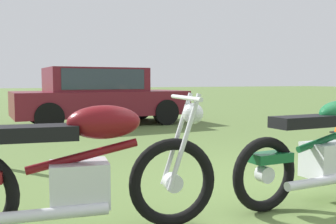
{
  "coord_description": "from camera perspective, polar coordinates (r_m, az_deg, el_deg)",
  "views": [
    {
      "loc": [
        -2.69,
        -2.72,
        1.11
      ],
      "look_at": [
        -0.37,
        2.25,
        0.66
      ],
      "focal_mm": 40.56,
      "sensor_mm": 36.0,
      "label": 1
    }
  ],
  "objects": [
    {
      "name": "motorcycle_green",
      "position": [
        3.81,
        22.83,
        -5.19
      ],
      "size": [
        2.05,
        0.64,
        1.02
      ],
      "rotation": [
        0.0,
        0.0,
        0.01
      ],
      "color": "black",
      "rests_on": "ground"
    },
    {
      "name": "ground_plane",
      "position": [
        3.98,
        19.25,
        -11.73
      ],
      "size": [
        120.0,
        120.0,
        0.0
      ],
      "primitive_type": "plane",
      "color": "#567038"
    },
    {
      "name": "car_burgundy",
      "position": [
        9.78,
        -10.42,
        2.8
      ],
      "size": [
        4.3,
        2.0,
        1.43
      ],
      "rotation": [
        0.0,
        0.0,
        0.03
      ],
      "color": "maroon",
      "rests_on": "ground"
    },
    {
      "name": "motorcycle_maroon",
      "position": [
        2.76,
        -13.14,
        -8.53
      ],
      "size": [
        2.09,
        0.65,
        1.02
      ],
      "rotation": [
        0.0,
        0.0,
        -0.15
      ],
      "color": "black",
      "rests_on": "ground"
    }
  ]
}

